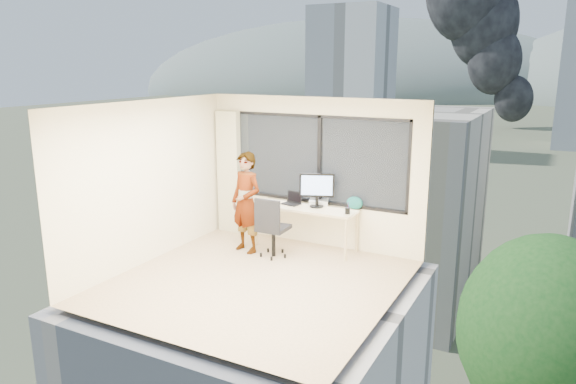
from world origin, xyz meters
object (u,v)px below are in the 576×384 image
Objects in this scene: monitor at (317,190)px; laptop at (291,199)px; person at (246,203)px; handbag at (355,203)px; game_console at (319,202)px; desk at (306,227)px; chair at (273,226)px.

monitor is 0.51m from laptop.
person is 2.90× the size of monitor.
handbag is (1.63, 0.84, -0.00)m from person.
person is 5.27× the size of game_console.
desk is 0.70m from chair.
chair is 0.71m from laptop.
handbag reaches higher than desk.
chair is 1.77× the size of monitor.
monitor is at bearing 23.31° from desk.
laptop is 1.12m from handbag.
person is (-0.83, -0.60, 0.49)m from desk.
person is at bearing -167.45° from monitor.
chair is 3.21× the size of game_console.
laptop is at bearing -170.39° from game_console.
monitor reaches higher than chair.
chair is 0.98m from monitor.
laptop is at bearing 165.64° from monitor.
monitor is 2.11× the size of handbag.
game_console is at bearing 169.28° from handbag.
game_console is 0.49m from laptop.
chair is 3.27× the size of laptop.
person is 0.82m from laptop.
chair is at bearing -145.76° from monitor.
person is at bearing -144.11° from desk.
chair is at bearing -136.44° from game_console.
person is at bearing -121.50° from laptop.
game_console is 1.16× the size of handbag.
desk is 1.13m from person.
handbag is at bearing 36.10° from chair.
monitor reaches higher than handbag.
person is at bearing -158.52° from game_console.
chair is at bearing -80.81° from laptop.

